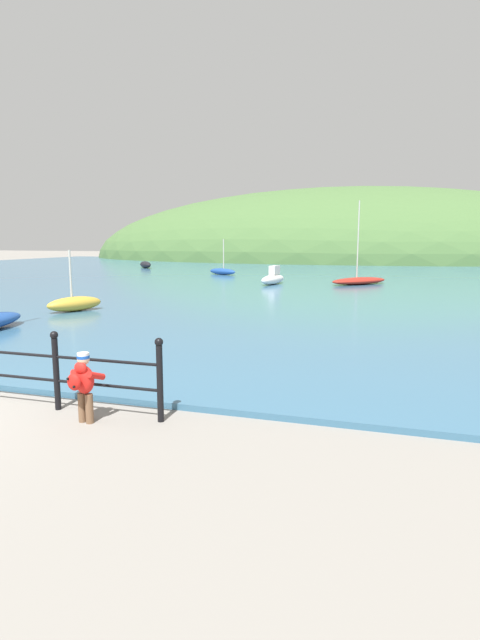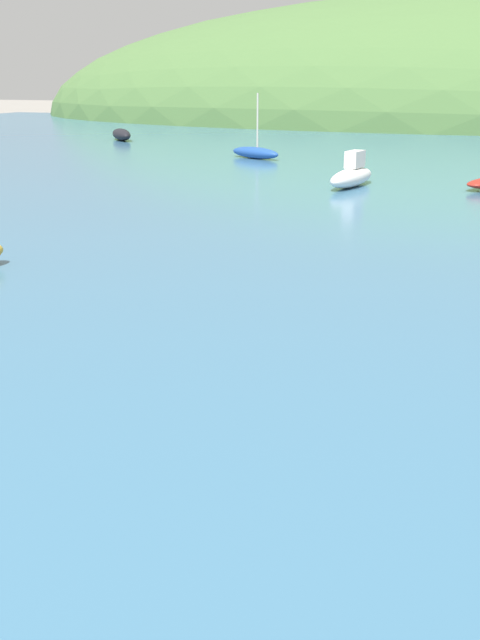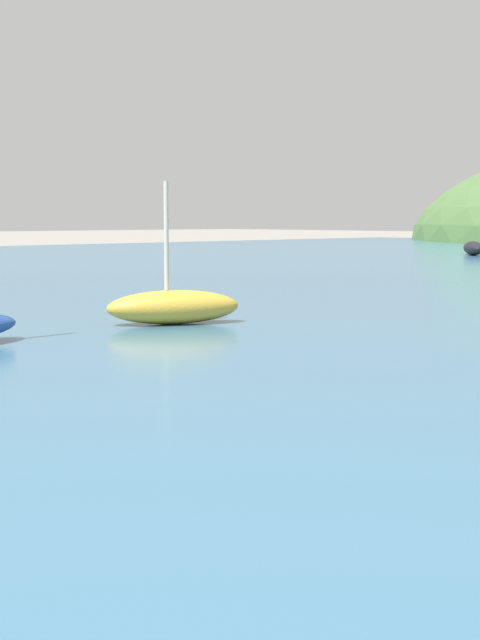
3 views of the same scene
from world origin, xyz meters
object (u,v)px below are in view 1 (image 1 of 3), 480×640
boat_red_dinghy (145,265)px  boat_green_fishing (273,278)px  boat_twin_mast (359,280)px  boat_blue_hull (75,304)px  boat_mid_harbor (222,271)px  child_in_coat (83,381)px

boat_red_dinghy → boat_green_fishing: bearing=-41.2°
boat_twin_mast → boat_red_dinghy: bearing=149.3°
boat_twin_mast → boat_blue_hull: boat_twin_mast is taller
boat_green_fishing → boat_red_dinghy: bearing=138.8°
boat_mid_harbor → boat_blue_hull: size_ratio=1.22×
child_in_coat → boat_blue_hull: boat_blue_hull is taller
boat_mid_harbor → boat_red_dinghy: 11.39m
boat_mid_harbor → boat_blue_hull: (1.29, -19.20, 0.02)m
child_in_coat → boat_blue_hull: 11.10m
boat_mid_harbor → boat_blue_hull: bearing=-86.1°
boat_blue_hull → boat_twin_mast: bearing=58.1°
child_in_coat → boat_green_fishing: bearing=96.6°
child_in_coat → boat_twin_mast: (2.13, 22.88, -0.29)m
boat_green_fishing → boat_blue_hull: boat_blue_hull is taller
boat_red_dinghy → boat_twin_mast: bearing=-30.7°
boat_red_dinghy → boat_mid_harbor: bearing=-33.5°
boat_green_fishing → boat_red_dinghy: size_ratio=1.03×
boat_mid_harbor → boat_green_fishing: (5.36, -6.71, 0.09)m
boat_red_dinghy → boat_twin_mast: boat_twin_mast is taller
child_in_coat → boat_green_fishing: (-2.48, 21.45, -0.17)m
boat_mid_harbor → boat_twin_mast: boat_twin_mast is taller
boat_red_dinghy → boat_blue_hull: boat_blue_hull is taller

